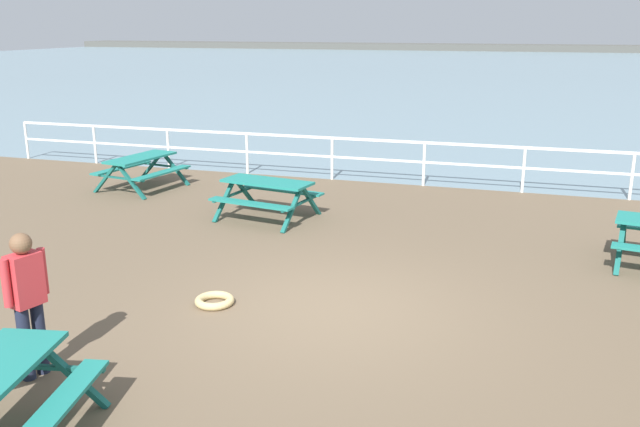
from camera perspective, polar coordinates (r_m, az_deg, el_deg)
ground_plane at (r=9.50m, az=1.08°, el=-8.52°), size 30.00×24.00×0.20m
sea_band at (r=61.24m, az=15.43°, el=11.51°), size 142.00×90.00×0.01m
distant_shoreline at (r=104.17m, az=16.49°, el=12.89°), size 142.00×6.00×1.80m
seaward_railing at (r=16.54m, az=8.71°, el=4.89°), size 23.07×0.07×1.08m
picnic_table_near_right at (r=16.61m, az=-14.73°, el=3.98°), size 1.80×2.03×0.80m
picnic_table_far_left at (r=13.62m, az=-4.43°, el=1.97°), size 2.03×1.80×0.80m
visitor at (r=8.04m, az=-23.27°, el=-6.37°), size 0.30×0.51×1.66m
rope_coil at (r=9.69m, az=-8.81°, el=-7.21°), size 0.55×0.55×0.11m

